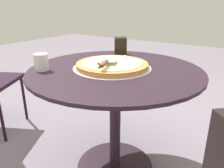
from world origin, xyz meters
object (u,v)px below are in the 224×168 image
Objects in this scene: patio_table at (115,96)px; pizza_on_tray at (112,65)px; napkin_dispenser at (120,46)px; pizza_server at (107,62)px; drinking_cup at (41,62)px.

pizza_on_tray reaches higher than patio_table.
patio_table is at bearing -7.44° from napkin_dispenser.
drinking_cup is at bearing 28.23° from pizza_server.
drinking_cup reaches higher than patio_table.
patio_table is 0.42m from napkin_dispenser.
pizza_on_tray is at bearing -78.66° from pizza_server.
napkin_dispenser is (0.15, -0.39, 0.01)m from pizza_server.
drinking_cup is at bearing 37.42° from patio_table.
napkin_dispenser is at bearing -69.27° from pizza_server.
napkin_dispenser reaches higher than pizza_on_tray.
drinking_cup reaches higher than pizza_server.
drinking_cup is at bearing 39.39° from pizza_on_tray.
patio_table is at bearing -142.58° from drinking_cup.
napkin_dispenser is (0.13, -0.31, 0.05)m from pizza_on_tray.
drinking_cup is (0.31, 0.25, 0.03)m from pizza_on_tray.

